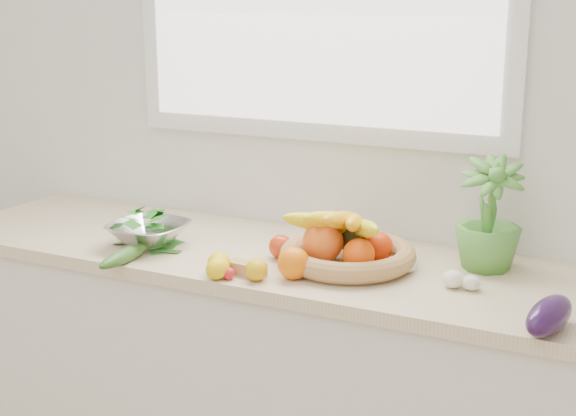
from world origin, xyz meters
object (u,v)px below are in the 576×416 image
at_px(cucumber, 125,256).
at_px(potted_herb, 489,215).
at_px(apple, 281,247).
at_px(eggplant, 549,315).
at_px(fruit_basket, 347,247).
at_px(colander_with_spinach, 149,227).

distance_m(cucumber, potted_herb, 1.05).
distance_m(apple, eggplant, 0.82).
height_order(potted_herb, fruit_basket, potted_herb).
height_order(apple, colander_with_spinach, colander_with_spinach).
relative_size(eggplant, fruit_basket, 0.50).
relative_size(apple, cucumber, 0.31).
bearing_deg(cucumber, apple, 31.40).
xyz_separation_m(potted_herb, fruit_basket, (-0.37, -0.15, -0.10)).
bearing_deg(apple, cucumber, -148.60).
xyz_separation_m(eggplant, colander_with_spinach, (-1.21, 0.14, 0.02)).
bearing_deg(colander_with_spinach, potted_herb, 14.45).
xyz_separation_m(eggplant, fruit_basket, (-0.60, 0.24, 0.01)).
bearing_deg(eggplant, apple, 165.06).
distance_m(cucumber, fruit_basket, 0.64).
xyz_separation_m(apple, fruit_basket, (0.20, 0.03, 0.02)).
xyz_separation_m(apple, eggplant, (0.80, -0.21, 0.01)).
height_order(cucumber, potted_herb, potted_herb).
xyz_separation_m(fruit_basket, colander_with_spinach, (-0.62, -0.10, 0.01)).
distance_m(eggplant, fruit_basket, 0.64).
bearing_deg(colander_with_spinach, apple, 10.43).
bearing_deg(cucumber, colander_with_spinach, 100.17).
bearing_deg(eggplant, colander_with_spinach, 173.61).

